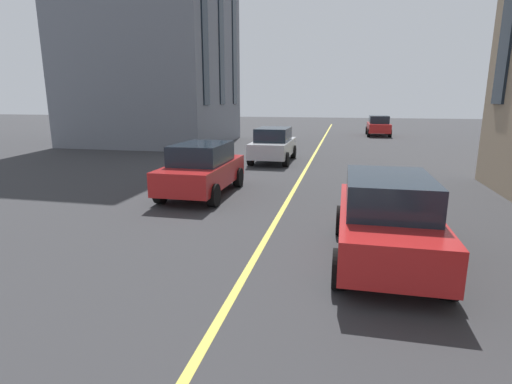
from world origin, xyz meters
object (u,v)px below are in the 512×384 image
(car_silver_far, at_px, (273,144))
(car_red_trailing, at_px, (378,125))
(car_red_oncoming, at_px, (387,218))
(car_red_near, at_px, (202,168))

(car_silver_far, xyz_separation_m, car_red_trailing, (17.93, -6.94, 0.00))
(car_red_oncoming, distance_m, car_silver_far, 14.14)
(car_red_oncoming, xyz_separation_m, car_silver_far, (13.30, 4.82, 0.00))
(car_red_oncoming, distance_m, car_red_trailing, 31.30)
(car_red_trailing, bearing_deg, car_silver_far, 158.85)
(car_red_oncoming, relative_size, car_red_near, 1.00)
(car_silver_far, relative_size, car_red_trailing, 1.00)
(car_red_oncoming, height_order, car_red_trailing, same)
(car_red_near, xyz_separation_m, car_silver_far, (8.29, -1.16, 0.00))
(car_red_near, relative_size, car_silver_far, 1.00)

